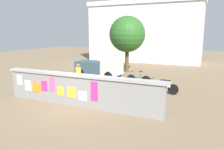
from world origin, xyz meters
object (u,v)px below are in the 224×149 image
at_px(auto_rickshaw_truck, 101,66).
at_px(person_walking, 78,74).
at_px(tree_roadside, 127,34).
at_px(bicycle_near, 138,79).
at_px(motorcycle, 162,86).

bearing_deg(auto_rickshaw_truck, person_walking, -84.27).
xyz_separation_m(person_walking, tree_roadside, (0.45, 7.29, 2.34)).
bearing_deg(auto_rickshaw_truck, bicycle_near, -16.22).
height_order(auto_rickshaw_truck, person_walking, auto_rickshaw_truck).
bearing_deg(person_walking, tree_roadside, 86.50).
relative_size(motorcycle, tree_roadside, 0.39).
relative_size(auto_rickshaw_truck, tree_roadside, 0.75).
relative_size(auto_rickshaw_truck, bicycle_near, 2.17).
height_order(motorcycle, tree_roadside, tree_roadside).
height_order(motorcycle, person_walking, person_walking).
distance_m(auto_rickshaw_truck, bicycle_near, 3.53).
xyz_separation_m(bicycle_near, person_walking, (-2.98, -2.76, 0.62)).
distance_m(auto_rickshaw_truck, motorcycle, 5.82).
bearing_deg(tree_roadside, auto_rickshaw_truck, -102.98).
bearing_deg(motorcycle, person_walking, -165.43).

